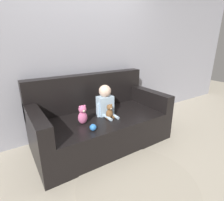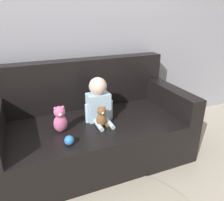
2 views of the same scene
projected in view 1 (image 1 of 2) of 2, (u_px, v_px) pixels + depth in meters
The scene contains 8 objects.
ground_plane at pixel (103, 142), 2.73m from camera, with size 12.00×12.00×0.00m, color #B7AD99.
wall_back at pixel (83, 54), 2.77m from camera, with size 8.00×0.05×2.60m.
couch at pixel (100, 121), 2.68m from camera, with size 1.97×0.99×1.01m.
person_baby at pixel (105, 101), 2.56m from camera, with size 0.29×0.35×0.45m.
teddy_bear_brown at pixel (110, 112), 2.46m from camera, with size 0.13×0.10×0.21m.
plush_toy_side at pixel (83, 115), 2.29m from camera, with size 0.13×0.12×0.26m.
toy_ball at pixel (93, 127), 2.14m from camera, with size 0.08×0.08×0.08m.
floor_rug at pixel (136, 184), 1.92m from camera, with size 1.33×1.33×0.01m.
Camera 1 is at (-1.18, -2.07, 1.49)m, focal length 28.00 mm.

